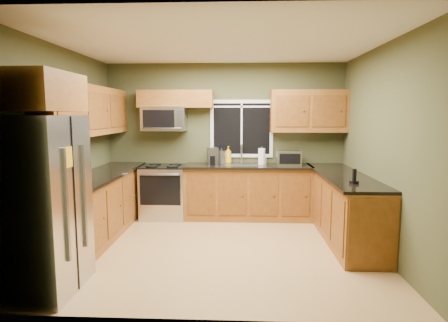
# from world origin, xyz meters

# --- Properties ---
(floor) EXTENTS (4.20, 4.20, 0.00)m
(floor) POSITION_xyz_m (0.00, 0.00, 0.00)
(floor) COLOR #B1854D
(floor) RESTS_ON ground
(ceiling) EXTENTS (4.20, 4.20, 0.00)m
(ceiling) POSITION_xyz_m (0.00, 0.00, 2.70)
(ceiling) COLOR white
(ceiling) RESTS_ON back_wall
(back_wall) EXTENTS (4.20, 0.00, 4.20)m
(back_wall) POSITION_xyz_m (0.00, 1.80, 1.35)
(back_wall) COLOR #424426
(back_wall) RESTS_ON ground
(front_wall) EXTENTS (4.20, 0.00, 4.20)m
(front_wall) POSITION_xyz_m (0.00, -1.80, 1.35)
(front_wall) COLOR #424426
(front_wall) RESTS_ON ground
(left_wall) EXTENTS (0.00, 3.60, 3.60)m
(left_wall) POSITION_xyz_m (-2.10, 0.00, 1.35)
(left_wall) COLOR #424426
(left_wall) RESTS_ON ground
(right_wall) EXTENTS (0.00, 3.60, 3.60)m
(right_wall) POSITION_xyz_m (2.10, 0.00, 1.35)
(right_wall) COLOR #424426
(right_wall) RESTS_ON ground
(window) EXTENTS (1.12, 0.03, 1.02)m
(window) POSITION_xyz_m (0.30, 1.78, 1.55)
(window) COLOR white
(window) RESTS_ON back_wall
(base_cabinets_left) EXTENTS (0.60, 2.65, 0.90)m
(base_cabinets_left) POSITION_xyz_m (-1.80, 0.48, 0.45)
(base_cabinets_left) COLOR brown
(base_cabinets_left) RESTS_ON ground
(countertop_left) EXTENTS (0.65, 2.65, 0.04)m
(countertop_left) POSITION_xyz_m (-1.78, 0.48, 0.92)
(countertop_left) COLOR black
(countertop_left) RESTS_ON base_cabinets_left
(base_cabinets_back) EXTENTS (2.17, 0.60, 0.90)m
(base_cabinets_back) POSITION_xyz_m (0.42, 1.50, 0.45)
(base_cabinets_back) COLOR brown
(base_cabinets_back) RESTS_ON ground
(countertop_back) EXTENTS (2.17, 0.65, 0.04)m
(countertop_back) POSITION_xyz_m (0.42, 1.48, 0.92)
(countertop_back) COLOR black
(countertop_back) RESTS_ON base_cabinets_back
(base_cabinets_peninsula) EXTENTS (0.60, 2.52, 0.90)m
(base_cabinets_peninsula) POSITION_xyz_m (1.80, 0.54, 0.45)
(base_cabinets_peninsula) COLOR brown
(base_cabinets_peninsula) RESTS_ON ground
(countertop_peninsula) EXTENTS (0.65, 2.50, 0.04)m
(countertop_peninsula) POSITION_xyz_m (1.78, 0.55, 0.92)
(countertop_peninsula) COLOR black
(countertop_peninsula) RESTS_ON base_cabinets_peninsula
(upper_cabinets_left) EXTENTS (0.33, 2.65, 0.72)m
(upper_cabinets_left) POSITION_xyz_m (-1.94, 0.48, 1.86)
(upper_cabinets_left) COLOR brown
(upper_cabinets_left) RESTS_ON left_wall
(upper_cabinets_back_left) EXTENTS (1.30, 0.33, 0.30)m
(upper_cabinets_back_left) POSITION_xyz_m (-0.85, 1.64, 2.07)
(upper_cabinets_back_left) COLOR brown
(upper_cabinets_back_left) RESTS_ON back_wall
(upper_cabinets_back_right) EXTENTS (1.30, 0.33, 0.72)m
(upper_cabinets_back_right) POSITION_xyz_m (1.45, 1.64, 1.86)
(upper_cabinets_back_right) COLOR brown
(upper_cabinets_back_right) RESTS_ON back_wall
(upper_cabinet_over_fridge) EXTENTS (0.72, 0.90, 0.38)m
(upper_cabinet_over_fridge) POSITION_xyz_m (-1.74, -1.30, 2.03)
(upper_cabinet_over_fridge) COLOR brown
(upper_cabinet_over_fridge) RESTS_ON left_wall
(refrigerator) EXTENTS (0.74, 0.90, 1.80)m
(refrigerator) POSITION_xyz_m (-1.74, -1.30, 0.90)
(refrigerator) COLOR #B7B7BC
(refrigerator) RESTS_ON ground
(range) EXTENTS (0.76, 0.69, 0.94)m
(range) POSITION_xyz_m (-1.05, 1.47, 0.47)
(range) COLOR #B7B7BC
(range) RESTS_ON ground
(microwave) EXTENTS (0.76, 0.41, 0.42)m
(microwave) POSITION_xyz_m (-1.05, 1.61, 1.73)
(microwave) COLOR #B7B7BC
(microwave) RESTS_ON back_wall
(sink) EXTENTS (0.60, 0.42, 0.36)m
(sink) POSITION_xyz_m (0.30, 1.49, 0.95)
(sink) COLOR slate
(sink) RESTS_ON countertop_back
(toaster_oven) EXTENTS (0.41, 0.32, 0.26)m
(toaster_oven) POSITION_xyz_m (1.11, 1.48, 1.07)
(toaster_oven) COLOR #B7B7BC
(toaster_oven) RESTS_ON countertop_back
(coffee_maker) EXTENTS (0.22, 0.27, 0.29)m
(coffee_maker) POSITION_xyz_m (-0.20, 1.55, 1.08)
(coffee_maker) COLOR slate
(coffee_maker) RESTS_ON countertop_back
(kettle) EXTENTS (0.21, 0.21, 0.28)m
(kettle) POSITION_xyz_m (-0.05, 1.64, 1.07)
(kettle) COLOR #B7B7BC
(kettle) RESTS_ON countertop_back
(paper_towel_roll) EXTENTS (0.15, 0.15, 0.31)m
(paper_towel_roll) POSITION_xyz_m (0.65, 1.57, 1.08)
(paper_towel_roll) COLOR white
(paper_towel_roll) RESTS_ON countertop_back
(soap_bottle_a) EXTENTS (0.14, 0.14, 0.30)m
(soap_bottle_a) POSITION_xyz_m (0.07, 1.70, 1.09)
(soap_bottle_a) COLOR gold
(soap_bottle_a) RESTS_ON countertop_back
(soap_bottle_b) EXTENTS (0.10, 0.10, 0.18)m
(soap_bottle_b) POSITION_xyz_m (0.70, 1.70, 1.03)
(soap_bottle_b) COLOR white
(soap_bottle_b) RESTS_ON countertop_back
(soap_bottle_c) EXTENTS (0.15, 0.15, 0.16)m
(soap_bottle_c) POSITION_xyz_m (-0.20, 1.69, 1.02)
(soap_bottle_c) COLOR white
(soap_bottle_c) RESTS_ON countertop_back
(cordless_phone) EXTENTS (0.11, 0.11, 0.19)m
(cordless_phone) POSITION_xyz_m (1.72, -0.20, 1.00)
(cordless_phone) COLOR black
(cordless_phone) RESTS_ON countertop_peninsula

